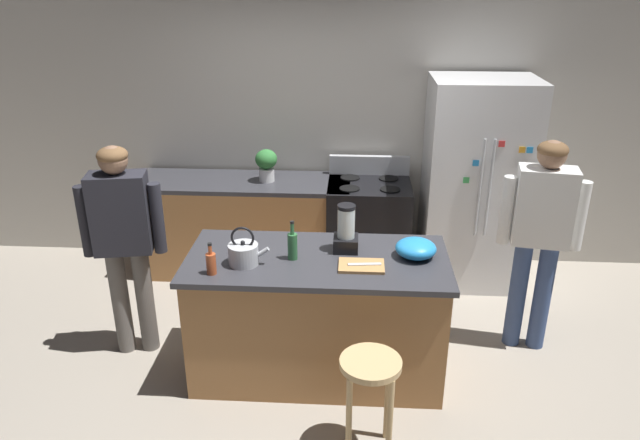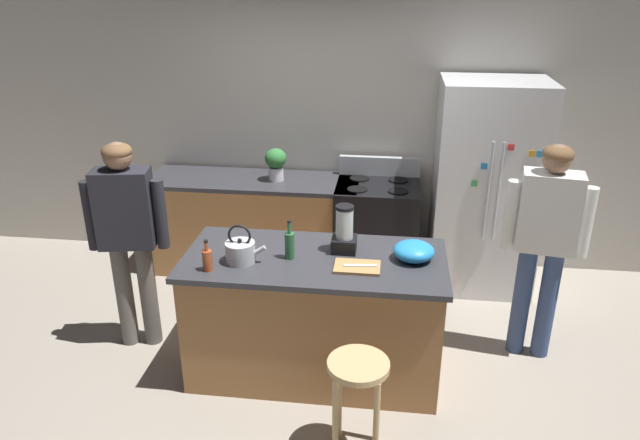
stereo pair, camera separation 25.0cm
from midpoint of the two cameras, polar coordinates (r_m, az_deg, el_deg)
ground_plane at (r=4.48m, az=1.15°, el=-14.24°), size 14.00×14.00×0.00m
back_wall at (r=5.67m, az=3.41°, el=9.09°), size 8.00×0.10×2.70m
kitchen_island at (r=4.21m, az=1.20°, el=-9.24°), size 1.79×0.84×0.92m
back_counter_run at (r=5.69m, az=-5.15°, el=-0.39°), size 2.00×0.64×0.92m
refrigerator at (r=5.43m, az=17.07°, el=2.98°), size 0.90×0.73×1.89m
stove_range at (r=5.54m, az=6.78°, el=-1.00°), size 0.76×0.65×1.10m
person_by_island_left at (r=4.47m, az=-16.69°, el=-0.74°), size 0.60×0.29×1.63m
person_by_sink_right at (r=4.49m, az=22.52°, el=-1.23°), size 0.60×0.28×1.65m
bar_stool at (r=3.53m, az=5.79°, el=-15.52°), size 0.36×0.36×0.66m
potted_plant at (r=5.43m, az=-3.00°, el=5.62°), size 0.20×0.20×0.30m
blender_appliance at (r=4.03m, az=4.15°, el=-1.21°), size 0.17×0.17×0.34m
bottle_cooking_sauce at (r=3.84m, az=-9.06°, el=-3.83°), size 0.06×0.06×0.22m
bottle_olive_oil at (r=3.94m, az=-1.16°, el=-2.40°), size 0.07×0.07×0.28m
mixing_bowl at (r=4.01m, az=10.86°, el=-3.00°), size 0.28×0.28×0.12m
tea_kettle at (r=3.92m, az=-5.91°, el=-3.04°), size 0.28×0.20×0.27m
cutting_board at (r=3.86m, az=5.49°, el=-4.59°), size 0.30×0.20×0.02m
chef_knife at (r=3.85m, az=5.79°, el=-4.44°), size 0.22×0.05×0.01m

